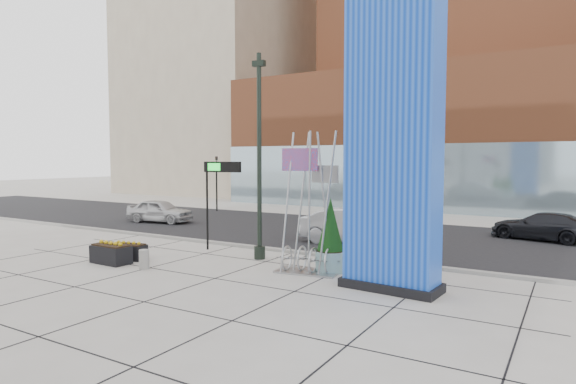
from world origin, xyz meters
The scene contains 20 objects.
ground centered at (0.00, 0.00, 0.00)m, with size 160.00×160.00×0.00m, color #9E9991.
street_asphalt centered at (0.00, 10.00, 0.01)m, with size 80.00×12.00×0.02m, color black.
curb_edge centered at (0.00, 4.00, 0.06)m, with size 80.00×0.30×0.12m, color gray.
tower_podium centered at (1.00, 27.00, 5.50)m, with size 34.00×10.00×11.00m, color brown.
tower_glass_front centered at (1.00, 22.20, 2.50)m, with size 34.00×0.60×5.00m, color #8CA5B2.
building_beige_left centered at (-26.00, 34.00, 17.00)m, with size 18.00×20.00×34.00m, color gray.
blue_pylon centered at (6.35, 0.67, 4.67)m, with size 3.00×1.53×9.68m.
lamp_post centered at (0.50, 2.33, 3.23)m, with size 0.51×0.43×7.90m.
public_art_sculpture centered at (3.21, 1.27, 1.27)m, with size 2.26×1.35×4.83m.
concrete_bollard centered at (-2.02, -1.22, 0.34)m, with size 0.35×0.35×0.69m, color gray.
overhead_street_sign centered at (-1.89, 2.80, 3.25)m, with size 1.79×0.28×3.78m.
round_planter_east centered at (4.60, 3.24, 1.10)m, with size 0.93×0.93×2.33m.
round_planter_mid centered at (5.20, 3.59, 1.32)m, with size 1.12×1.12×2.79m.
round_planter_west centered at (3.80, 1.80, 1.22)m, with size 1.03×1.03×2.57m.
box_planter_north centered at (-3.80, -0.36, 0.33)m, with size 1.42×0.91×0.72m.
box_planter_south centered at (-3.80, -1.20, 0.39)m, with size 1.56×0.81×0.85m.
car_white_west centered at (-10.83, 8.11, 0.71)m, with size 1.67×4.15×1.41m, color silver.
car_silver_mid centered at (2.45, 7.00, 0.82)m, with size 1.73×4.95×1.63m, color #A5A7AD.
car_dark_east centered at (9.70, 12.79, 0.67)m, with size 1.87×4.60×1.33m, color black.
traffic_signal centered at (-12.00, 15.00, 2.30)m, with size 0.15×0.18×4.10m.
Camera 1 is at (10.95, -13.01, 3.88)m, focal length 30.00 mm.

